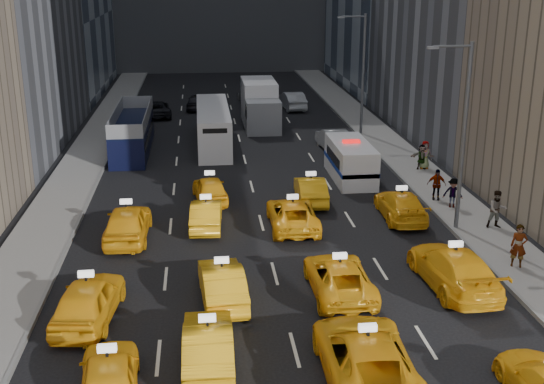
{
  "coord_description": "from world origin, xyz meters",
  "views": [
    {
      "loc": [
        -2.9,
        -17.72,
        12.07
      ],
      "look_at": [
        0.41,
        12.78,
        2.0
      ],
      "focal_mm": 45.0,
      "sensor_mm": 36.0,
      "label": 1
    }
  ],
  "objects_px": {
    "nypd_van": "(350,161)",
    "city_bus": "(213,127)",
    "box_truck": "(260,104)",
    "pedestrian_0": "(519,246)",
    "double_decker": "(132,131)"
  },
  "relations": [
    {
      "from": "nypd_van",
      "to": "city_bus",
      "type": "bearing_deg",
      "value": 136.08
    },
    {
      "from": "box_truck",
      "to": "pedestrian_0",
      "type": "xyz_separation_m",
      "value": [
        8.22,
        -28.8,
        -0.66
      ]
    },
    {
      "from": "double_decker",
      "to": "box_truck",
      "type": "distance_m",
      "value": 11.85
    },
    {
      "from": "nypd_van",
      "to": "box_truck",
      "type": "height_order",
      "value": "box_truck"
    },
    {
      "from": "nypd_van",
      "to": "double_decker",
      "type": "relative_size",
      "value": 0.57
    },
    {
      "from": "box_truck",
      "to": "pedestrian_0",
      "type": "height_order",
      "value": "box_truck"
    },
    {
      "from": "nypd_van",
      "to": "city_bus",
      "type": "relative_size",
      "value": 0.54
    },
    {
      "from": "pedestrian_0",
      "to": "city_bus",
      "type": "bearing_deg",
      "value": 141.36
    },
    {
      "from": "nypd_van",
      "to": "box_truck",
      "type": "distance_m",
      "value": 15.78
    },
    {
      "from": "nypd_van",
      "to": "city_bus",
      "type": "height_order",
      "value": "city_bus"
    },
    {
      "from": "city_bus",
      "to": "pedestrian_0",
      "type": "distance_m",
      "value": 25.79
    },
    {
      "from": "box_truck",
      "to": "pedestrian_0",
      "type": "relative_size",
      "value": 4.15
    },
    {
      "from": "double_decker",
      "to": "pedestrian_0",
      "type": "relative_size",
      "value": 5.52
    },
    {
      "from": "nypd_van",
      "to": "pedestrian_0",
      "type": "distance_m",
      "value": 14.19
    },
    {
      "from": "nypd_van",
      "to": "pedestrian_0",
      "type": "relative_size",
      "value": 3.13
    }
  ]
}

